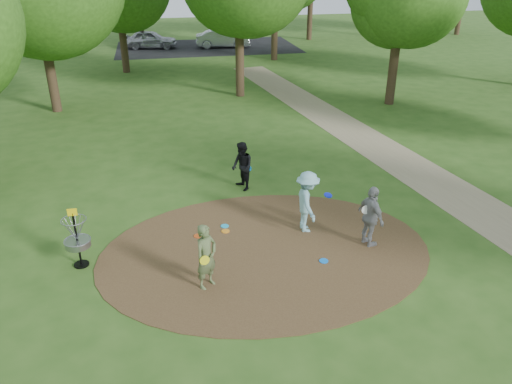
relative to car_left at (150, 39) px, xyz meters
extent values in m
plane|color=#2D5119|center=(2.35, -30.26, -0.68)|extent=(100.00, 100.00, 0.00)
cylinder|color=#47301C|center=(2.35, -30.26, -0.67)|extent=(8.40, 8.40, 0.02)
cube|color=#8C7A5B|center=(8.85, -28.26, -0.68)|extent=(7.55, 39.89, 0.01)
cube|color=black|center=(4.35, -0.26, -0.68)|extent=(14.00, 8.00, 0.01)
imported|color=#536339|center=(0.75, -31.41, 0.10)|extent=(0.68, 0.65, 1.57)
cylinder|color=yellow|center=(0.69, -31.61, 0.15)|extent=(0.22, 0.07, 0.22)
imported|color=#85BEC7|center=(3.66, -29.44, 0.17)|extent=(0.66, 1.12, 1.71)
cylinder|color=#0D20EB|center=(4.23, -29.44, 0.32)|extent=(0.30, 0.30, 0.08)
imported|color=black|center=(2.43, -26.52, 0.10)|extent=(0.76, 0.88, 1.55)
cylinder|color=#0B7DCB|center=(2.62, -26.53, 0.01)|extent=(0.22, 0.07, 0.22)
imported|color=gray|center=(5.01, -30.49, 0.14)|extent=(0.61, 1.03, 1.64)
cylinder|color=white|center=(4.84, -30.51, 0.37)|extent=(0.22, 0.06, 0.22)
cylinder|color=#1CAEE4|center=(1.52, -28.83, -0.65)|extent=(0.22, 0.22, 0.02)
cylinder|color=blue|center=(3.64, -31.02, -0.65)|extent=(0.22, 0.22, 0.02)
cylinder|color=#C24413|center=(0.74, -29.21, -0.65)|extent=(0.22, 0.22, 0.02)
imported|color=#9EA0A5|center=(0.00, 0.00, 0.00)|extent=(4.20, 2.21, 1.36)
imported|color=#9CA1A4|center=(5.56, -0.76, 0.01)|extent=(4.32, 1.94, 1.38)
cylinder|color=orange|center=(1.50, -29.11, -0.65)|extent=(0.22, 0.22, 0.02)
cylinder|color=black|center=(-2.15, -29.96, -0.01)|extent=(0.05, 0.05, 1.35)
cylinder|color=black|center=(-2.15, -29.96, -0.66)|extent=(0.36, 0.36, 0.04)
cylinder|color=gray|center=(-2.15, -29.96, -0.06)|extent=(0.60, 0.60, 0.16)
torus|color=gray|center=(-2.15, -29.96, 0.02)|extent=(0.63, 0.63, 0.03)
torus|color=gray|center=(-2.15, -29.96, 0.57)|extent=(0.58, 0.58, 0.02)
cube|color=yellow|center=(-2.15, -29.96, 0.77)|extent=(0.22, 0.02, 0.18)
cylinder|color=#332316|center=(-4.65, -16.26, 1.22)|extent=(0.44, 0.44, 3.80)
cylinder|color=#332316|center=(4.35, -15.26, 1.41)|extent=(0.44, 0.44, 4.18)
cylinder|color=#332316|center=(11.35, -18.26, 1.12)|extent=(0.44, 0.44, 3.61)
cylinder|color=#332316|center=(-1.65, -8.26, 1.03)|extent=(0.44, 0.44, 3.42)
cylinder|color=#332316|center=(8.35, -6.26, 1.50)|extent=(0.44, 0.44, 4.37)
camera|label=1|loc=(-0.05, -40.70, 6.17)|focal=35.00mm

